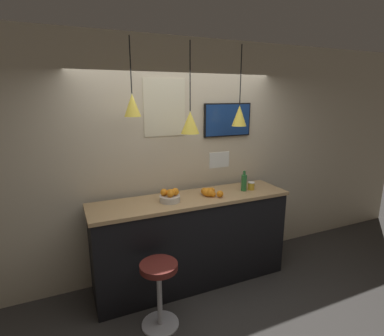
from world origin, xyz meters
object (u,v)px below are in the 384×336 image
object	(u,v)px
bar_stool	(159,283)
fruit_bowl	(170,196)
spread_jar	(251,186)
mounted_tv	(228,120)
juice_bottle	(244,182)

from	to	relation	value
bar_stool	fruit_bowl	size ratio (longest dim) A/B	3.00
bar_stool	spread_jar	world-z (taller)	spread_jar
spread_jar	mounted_tv	xyz separation A→B (m)	(-0.14, 0.38, 0.79)
fruit_bowl	juice_bottle	xyz separation A→B (m)	(0.97, 0.01, 0.04)
bar_stool	spread_jar	xyz separation A→B (m)	(1.38, 0.52, 0.66)
fruit_bowl	spread_jar	bearing A→B (deg)	0.34
juice_bottle	bar_stool	bearing A→B (deg)	-157.92
fruit_bowl	mounted_tv	size ratio (longest dim) A/B	0.34
juice_bottle	spread_jar	size ratio (longest dim) A/B	2.61
bar_stool	juice_bottle	bearing A→B (deg)	22.08
juice_bottle	mounted_tv	xyz separation A→B (m)	(-0.03, 0.38, 0.74)
bar_stool	fruit_bowl	world-z (taller)	fruit_bowl
fruit_bowl	spread_jar	size ratio (longest dim) A/B	2.36
bar_stool	juice_bottle	distance (m)	1.55
bar_stool	fruit_bowl	xyz separation A→B (m)	(0.31, 0.51, 0.68)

